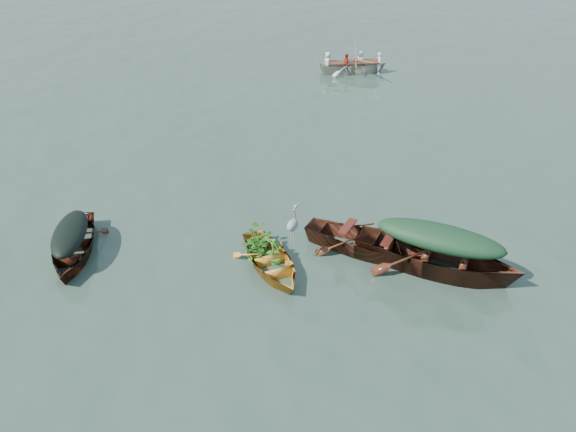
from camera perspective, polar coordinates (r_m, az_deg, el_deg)
name	(u,v)px	position (r m, az deg, el deg)	size (l,w,h in m)	color
ground	(298,274)	(12.44, 1.03, -5.90)	(140.00, 140.00, 0.00)	#354A3D
yellow_dinghy	(271,269)	(12.59, -1.75, -5.37)	(1.28, 2.94, 0.78)	gold
dark_covered_boat	(75,255)	(13.92, -20.83, -3.68)	(1.31, 3.51, 0.87)	#42210F
green_tarp_boat	(434,271)	(12.94, 14.64, -5.40)	(1.57, 5.05, 1.22)	#512013
open_wooden_boat	(366,253)	(13.19, 7.96, -3.75)	(1.30, 4.17, 0.96)	maroon
rowed_boat	(353,73)	(25.32, 6.60, 14.23)	(1.21, 4.05, 0.95)	silver
dark_tarp_cover	(69,232)	(13.59, -21.33, -1.50)	(0.72, 1.93, 0.40)	black
green_tarp_cover	(440,238)	(12.45, 15.18, -2.21)	(0.86, 2.78, 0.52)	#14331C
thwart_benches	(368,235)	(12.91, 8.12, -1.95)	(0.78, 2.09, 0.04)	#441610
heron	(293,230)	(12.31, 0.47, -1.47)	(0.28, 0.40, 0.92)	#94969C
dinghy_weeds	(262,230)	(12.62, -2.64, -1.46)	(0.70, 0.90, 0.60)	#226019
rowers	(354,53)	(25.08, 6.73, 16.09)	(1.09, 2.83, 0.76)	silver
oars	(354,61)	(25.18, 6.67, 15.33)	(2.60, 0.60, 0.06)	brown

